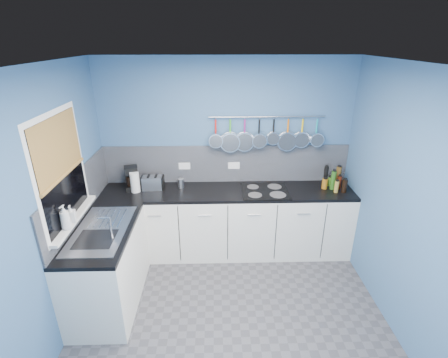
{
  "coord_description": "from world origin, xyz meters",
  "views": [
    {
      "loc": [
        -0.14,
        -2.59,
        2.69
      ],
      "look_at": [
        -0.05,
        0.75,
        1.25
      ],
      "focal_mm": 26.53,
      "sensor_mm": 36.0,
      "label": 1
    }
  ],
  "objects_px": {
    "hob": "(265,191)",
    "soap_bottle_b": "(71,214)",
    "paper_towel": "(135,182)",
    "coffee_maker": "(132,178)",
    "canister": "(181,183)",
    "soap_bottle_a": "(65,217)",
    "toaster": "(153,183)"
  },
  "relations": [
    {
      "from": "paper_towel",
      "to": "coffee_maker",
      "type": "relative_size",
      "value": 0.85
    },
    {
      "from": "soap_bottle_b",
      "to": "paper_towel",
      "type": "bearing_deg",
      "value": 68.72
    },
    {
      "from": "soap_bottle_a",
      "to": "paper_towel",
      "type": "height_order",
      "value": "soap_bottle_a"
    },
    {
      "from": "soap_bottle_b",
      "to": "toaster",
      "type": "bearing_deg",
      "value": 61.15
    },
    {
      "from": "canister",
      "to": "hob",
      "type": "xyz_separation_m",
      "value": [
        1.07,
        -0.16,
        -0.05
      ]
    },
    {
      "from": "soap_bottle_a",
      "to": "hob",
      "type": "bearing_deg",
      "value": 27.82
    },
    {
      "from": "soap_bottle_b",
      "to": "hob",
      "type": "height_order",
      "value": "soap_bottle_b"
    },
    {
      "from": "soap_bottle_b",
      "to": "toaster",
      "type": "height_order",
      "value": "soap_bottle_b"
    },
    {
      "from": "toaster",
      "to": "canister",
      "type": "xyz_separation_m",
      "value": [
        0.35,
        0.03,
        -0.03
      ]
    },
    {
      "from": "soap_bottle_a",
      "to": "coffee_maker",
      "type": "bearing_deg",
      "value": 74.58
    },
    {
      "from": "hob",
      "to": "soap_bottle_a",
      "type": "bearing_deg",
      "value": -152.18
    },
    {
      "from": "coffee_maker",
      "to": "toaster",
      "type": "height_order",
      "value": "coffee_maker"
    },
    {
      "from": "canister",
      "to": "toaster",
      "type": "bearing_deg",
      "value": -174.78
    },
    {
      "from": "soap_bottle_a",
      "to": "soap_bottle_b",
      "type": "height_order",
      "value": "soap_bottle_a"
    },
    {
      "from": "coffee_maker",
      "to": "canister",
      "type": "bearing_deg",
      "value": -11.58
    },
    {
      "from": "soap_bottle_a",
      "to": "canister",
      "type": "height_order",
      "value": "soap_bottle_a"
    },
    {
      "from": "canister",
      "to": "paper_towel",
      "type": "bearing_deg",
      "value": -168.45
    },
    {
      "from": "toaster",
      "to": "hob",
      "type": "xyz_separation_m",
      "value": [
        1.42,
        -0.13,
        -0.08
      ]
    },
    {
      "from": "paper_towel",
      "to": "hob",
      "type": "distance_m",
      "value": 1.63
    },
    {
      "from": "toaster",
      "to": "soap_bottle_b",
      "type": "bearing_deg",
      "value": -123.54
    },
    {
      "from": "coffee_maker",
      "to": "hob",
      "type": "relative_size",
      "value": 0.51
    },
    {
      "from": "paper_towel",
      "to": "hob",
      "type": "bearing_deg",
      "value": -1.66
    },
    {
      "from": "paper_towel",
      "to": "canister",
      "type": "xyz_separation_m",
      "value": [
        0.55,
        0.11,
        -0.07
      ]
    },
    {
      "from": "hob",
      "to": "soap_bottle_b",
      "type": "bearing_deg",
      "value": -155.01
    },
    {
      "from": "soap_bottle_b",
      "to": "coffee_maker",
      "type": "height_order",
      "value": "soap_bottle_b"
    },
    {
      "from": "soap_bottle_a",
      "to": "toaster",
      "type": "xyz_separation_m",
      "value": [
        0.59,
        1.19,
        -0.19
      ]
    },
    {
      "from": "coffee_maker",
      "to": "hob",
      "type": "height_order",
      "value": "coffee_maker"
    },
    {
      "from": "soap_bottle_b",
      "to": "toaster",
      "type": "relative_size",
      "value": 0.66
    },
    {
      "from": "soap_bottle_b",
      "to": "paper_towel",
      "type": "relative_size",
      "value": 0.68
    },
    {
      "from": "canister",
      "to": "hob",
      "type": "bearing_deg",
      "value": -8.53
    },
    {
      "from": "soap_bottle_b",
      "to": "hob",
      "type": "relative_size",
      "value": 0.3
    },
    {
      "from": "hob",
      "to": "toaster",
      "type": "bearing_deg",
      "value": 174.84
    }
  ]
}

